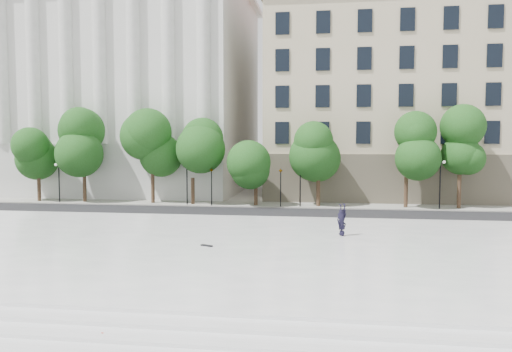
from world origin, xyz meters
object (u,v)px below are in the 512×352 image
object	(u,v)px
traffic_light_west	(211,169)
person_lying	(342,231)
skateboard	(207,246)
traffic_light_east	(281,169)

from	to	relation	value
traffic_light_west	person_lying	world-z (taller)	traffic_light_west
skateboard	traffic_light_east	bearing A→B (deg)	106.70
traffic_light_east	skateboard	bearing A→B (deg)	-96.71
traffic_light_east	person_lying	world-z (taller)	traffic_light_east
traffic_light_west	skateboard	distance (m)	20.53
traffic_light_west	traffic_light_east	size ratio (longest dim) A/B	1.00
traffic_light_east	person_lying	xyz separation A→B (m)	(5.19, -15.71, -2.92)
traffic_light_west	skateboard	size ratio (longest dim) A/B	5.70
person_lying	skateboard	distance (m)	8.58
person_lying	traffic_light_east	bearing A→B (deg)	65.33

